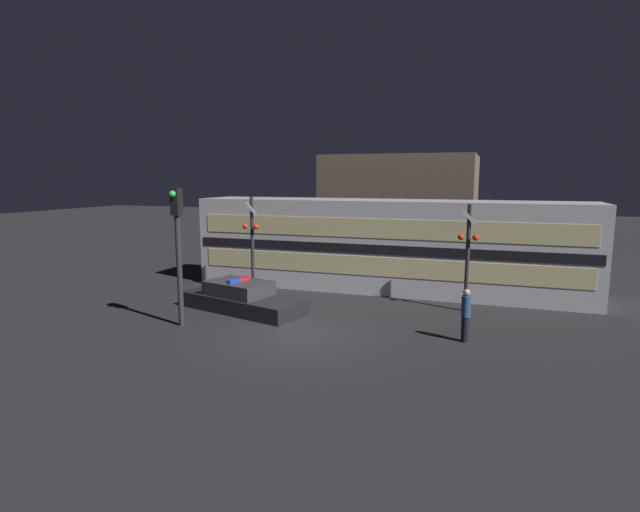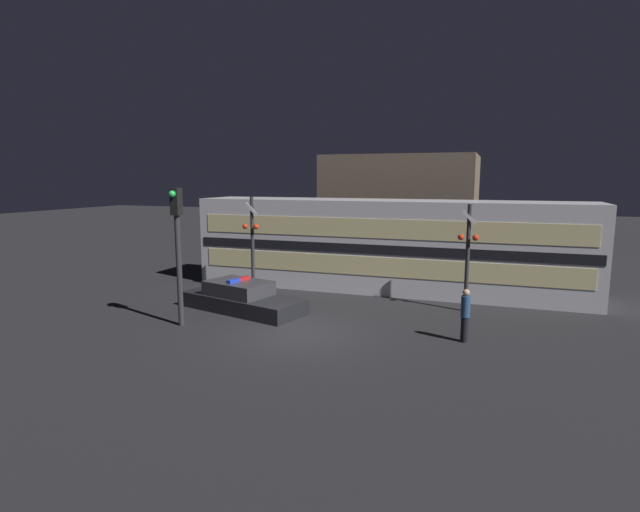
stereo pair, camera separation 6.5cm
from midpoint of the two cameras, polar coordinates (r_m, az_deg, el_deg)
name	(u,v)px [view 1 (the left image)]	position (r m, az deg, el deg)	size (l,w,h in m)	color
ground_plane	(299,333)	(16.43, -2.53, -8.79)	(120.00, 120.00, 0.00)	black
train	(385,245)	(22.45, 7.40, 1.22)	(17.29, 2.91, 4.03)	silver
police_car	(242,299)	(19.27, -9.01, -4.84)	(5.22, 3.05, 1.23)	black
pedestrian	(466,315)	(15.97, 16.19, -6.47)	(0.28, 0.28, 1.66)	black
crossing_signal_near	(468,253)	(19.34, 16.43, 0.31)	(0.76, 0.34, 4.04)	#2D2D33
crossing_signal_far	(252,241)	(21.68, -7.86, 1.71)	(0.76, 0.34, 4.20)	#2D2D33
traffic_light_corner	(178,242)	(17.30, -16.03, 1.52)	(0.30, 0.46, 4.67)	#2D2D33
building_left	(401,208)	(31.61, 9.24, 5.48)	(8.82, 6.83, 6.32)	brown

